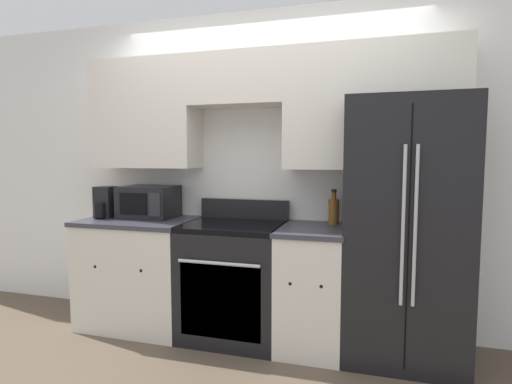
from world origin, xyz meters
name	(u,v)px	position (x,y,z in m)	size (l,w,h in m)	color
ground_plane	(244,357)	(0.00, 0.00, 0.00)	(12.00, 12.00, 0.00)	brown
wall_back	(267,148)	(0.01, 0.59, 1.49)	(8.00, 0.39, 2.60)	white
lower_cabinets_left	(140,272)	(-1.01, 0.31, 0.45)	(0.92, 0.64, 0.90)	silver
lower_cabinets_right	(312,287)	(0.43, 0.31, 0.45)	(0.49, 0.64, 0.90)	silver
oven_range	(234,279)	(-0.18, 0.31, 0.45)	(0.76, 0.65, 1.06)	black
refrigerator	(404,230)	(1.06, 0.35, 0.90)	(0.80, 0.74, 1.80)	black
microwave	(149,202)	(-0.98, 0.41, 1.03)	(0.45, 0.35, 0.27)	black
bottle	(334,210)	(0.57, 0.50, 1.00)	(0.08, 0.08, 0.27)	brown
coffee_maker	(105,203)	(-1.33, 0.30, 1.02)	(0.15, 0.20, 0.27)	black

